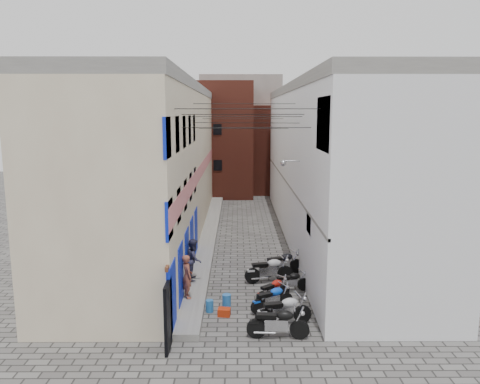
{
  "coord_description": "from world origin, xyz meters",
  "views": [
    {
      "loc": [
        -0.35,
        -14.19,
        7.37
      ],
      "look_at": [
        -0.2,
        11.51,
        3.0
      ],
      "focal_mm": 35.0,
      "sensor_mm": 36.0,
      "label": 1
    }
  ],
  "objects_px": {
    "person_a": "(187,276)",
    "water_jug_near": "(210,306)",
    "motorcycle_g": "(282,262)",
    "water_jug_far": "(227,301)",
    "motorcycle_c": "(272,297)",
    "motorcycle_a": "(278,321)",
    "motorcycle_e": "(291,281)",
    "red_crate": "(224,312)",
    "motorcycle_f": "(269,268)",
    "motorcycle_d": "(273,289)",
    "person_b": "(194,259)",
    "motorcycle_b": "(284,309)"
  },
  "relations": [
    {
      "from": "motorcycle_f",
      "to": "red_crate",
      "type": "distance_m",
      "value": 3.96
    },
    {
      "from": "motorcycle_c",
      "to": "motorcycle_f",
      "type": "xyz_separation_m",
      "value": [
        0.08,
        3.0,
        0.1
      ]
    },
    {
      "from": "person_b",
      "to": "motorcycle_a",
      "type": "bearing_deg",
      "value": -148.19
    },
    {
      "from": "motorcycle_a",
      "to": "motorcycle_d",
      "type": "xyz_separation_m",
      "value": [
        0.08,
        3.11,
        -0.09
      ]
    },
    {
      "from": "motorcycle_c",
      "to": "person_a",
      "type": "distance_m",
      "value": 3.38
    },
    {
      "from": "motorcycle_g",
      "to": "water_jug_near",
      "type": "height_order",
      "value": "motorcycle_g"
    },
    {
      "from": "motorcycle_g",
      "to": "person_b",
      "type": "distance_m",
      "value": 4.16
    },
    {
      "from": "motorcycle_e",
      "to": "motorcycle_c",
      "type": "bearing_deg",
      "value": -41.39
    },
    {
      "from": "motorcycle_e",
      "to": "water_jug_far",
      "type": "bearing_deg",
      "value": -74.69
    },
    {
      "from": "person_a",
      "to": "water_jug_far",
      "type": "xyz_separation_m",
      "value": [
        1.54,
        -0.4,
        -0.85
      ]
    },
    {
      "from": "motorcycle_e",
      "to": "person_a",
      "type": "xyz_separation_m",
      "value": [
        -4.16,
        -1.16,
        0.62
      ]
    },
    {
      "from": "motorcycle_c",
      "to": "person_a",
      "type": "relative_size",
      "value": 1.07
    },
    {
      "from": "red_crate",
      "to": "water_jug_far",
      "type": "bearing_deg",
      "value": 84.31
    },
    {
      "from": "motorcycle_e",
      "to": "water_jug_far",
      "type": "distance_m",
      "value": 3.06
    },
    {
      "from": "motorcycle_b",
      "to": "water_jug_far",
      "type": "height_order",
      "value": "motorcycle_b"
    },
    {
      "from": "person_a",
      "to": "water_jug_near",
      "type": "relative_size",
      "value": 3.77
    },
    {
      "from": "motorcycle_d",
      "to": "water_jug_far",
      "type": "distance_m",
      "value": 1.95
    },
    {
      "from": "motorcycle_g",
      "to": "water_jug_far",
      "type": "bearing_deg",
      "value": -56.32
    },
    {
      "from": "person_a",
      "to": "water_jug_near",
      "type": "height_order",
      "value": "person_a"
    },
    {
      "from": "motorcycle_a",
      "to": "motorcycle_e",
      "type": "distance_m",
      "value": 4.16
    },
    {
      "from": "motorcycle_a",
      "to": "motorcycle_e",
      "type": "relative_size",
      "value": 1.23
    },
    {
      "from": "red_crate",
      "to": "motorcycle_a",
      "type": "bearing_deg",
      "value": -43.89
    },
    {
      "from": "motorcycle_b",
      "to": "red_crate",
      "type": "bearing_deg",
      "value": -122.75
    },
    {
      "from": "motorcycle_f",
      "to": "water_jug_far",
      "type": "relative_size",
      "value": 4.19
    },
    {
      "from": "motorcycle_g",
      "to": "red_crate",
      "type": "bearing_deg",
      "value": -52.28
    },
    {
      "from": "motorcycle_a",
      "to": "water_jug_far",
      "type": "height_order",
      "value": "motorcycle_a"
    },
    {
      "from": "motorcycle_d",
      "to": "person_b",
      "type": "xyz_separation_m",
      "value": [
        -3.3,
        1.82,
        0.64
      ]
    },
    {
      "from": "motorcycle_c",
      "to": "person_b",
      "type": "bearing_deg",
      "value": -160.32
    },
    {
      "from": "motorcycle_f",
      "to": "person_a",
      "type": "bearing_deg",
      "value": -67.48
    },
    {
      "from": "person_a",
      "to": "water_jug_near",
      "type": "distance_m",
      "value": 1.49
    },
    {
      "from": "person_a",
      "to": "water_jug_far",
      "type": "height_order",
      "value": "person_a"
    },
    {
      "from": "motorcycle_b",
      "to": "motorcycle_g",
      "type": "distance_m",
      "value": 5.15
    },
    {
      "from": "water_jug_far",
      "to": "person_a",
      "type": "bearing_deg",
      "value": 165.46
    },
    {
      "from": "person_b",
      "to": "red_crate",
      "type": "xyz_separation_m",
      "value": [
        1.4,
        -3.17,
        -1.0
      ]
    },
    {
      "from": "motorcycle_c",
      "to": "person_a",
      "type": "bearing_deg",
      "value": -131.91
    },
    {
      "from": "red_crate",
      "to": "person_a",
      "type": "bearing_deg",
      "value": 142.02
    },
    {
      "from": "motorcycle_c",
      "to": "person_b",
      "type": "distance_m",
      "value": 4.24
    },
    {
      "from": "water_jug_far",
      "to": "red_crate",
      "type": "xyz_separation_m",
      "value": [
        -0.07,
        -0.74,
        -0.12
      ]
    },
    {
      "from": "motorcycle_d",
      "to": "red_crate",
      "type": "height_order",
      "value": "motorcycle_d"
    },
    {
      "from": "motorcycle_e",
      "to": "water_jug_near",
      "type": "height_order",
      "value": "motorcycle_e"
    },
    {
      "from": "motorcycle_c",
      "to": "motorcycle_e",
      "type": "xyz_separation_m",
      "value": [
        0.9,
        1.86,
        -0.04
      ]
    },
    {
      "from": "motorcycle_f",
      "to": "water_jug_far",
      "type": "height_order",
      "value": "motorcycle_f"
    },
    {
      "from": "person_a",
      "to": "red_crate",
      "type": "xyz_separation_m",
      "value": [
        1.46,
        -1.14,
        -0.97
      ]
    },
    {
      "from": "motorcycle_a",
      "to": "motorcycle_d",
      "type": "distance_m",
      "value": 3.11
    },
    {
      "from": "water_jug_near",
      "to": "person_b",
      "type": "bearing_deg",
      "value": 106.64
    },
    {
      "from": "motorcycle_f",
      "to": "motorcycle_g",
      "type": "distance_m",
      "value": 1.15
    },
    {
      "from": "motorcycle_a",
      "to": "motorcycle_d",
      "type": "bearing_deg",
      "value": -177.84
    },
    {
      "from": "motorcycle_d",
      "to": "motorcycle_c",
      "type": "bearing_deg",
      "value": -47.39
    },
    {
      "from": "person_b",
      "to": "motorcycle_g",
      "type": "bearing_deg",
      "value": -74.31
    },
    {
      "from": "motorcycle_a",
      "to": "motorcycle_c",
      "type": "bearing_deg",
      "value": -175.51
    }
  ]
}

